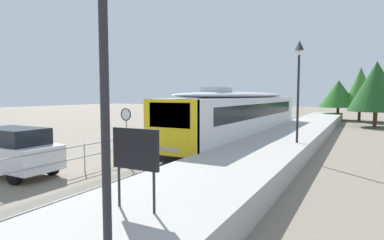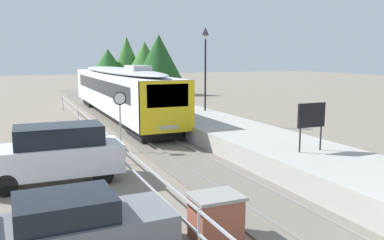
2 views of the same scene
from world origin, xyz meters
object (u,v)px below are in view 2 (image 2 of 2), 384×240
object	(u,v)px
platform_notice_board	(311,117)
parked_suv_white	(55,153)
commuter_train	(119,88)
platform_lamp_mid_platform	(205,53)
speed_limit_sign	(120,107)
parked_hatchback_grey	(76,228)
brick_utility_cabinet	(216,217)

from	to	relation	value
platform_notice_board	parked_suv_white	size ratio (longest dim) A/B	0.39
commuter_train	platform_notice_board	size ratio (longest dim) A/B	11.54
platform_lamp_mid_platform	platform_notice_board	bearing A→B (deg)	-96.39
platform_lamp_mid_platform	parked_suv_white	xyz separation A→B (m)	(-10.11, -9.21, -3.56)
speed_limit_sign	parked_suv_white	distance (m)	4.97
speed_limit_sign	platform_notice_board	bearing A→B (deg)	-48.76
platform_notice_board	parked_hatchback_grey	xyz separation A→B (m)	(-8.88, -3.27, -1.40)
brick_utility_cabinet	parked_suv_white	size ratio (longest dim) A/B	0.26
platform_notice_board	commuter_train	bearing A→B (deg)	100.89
platform_notice_board	brick_utility_cabinet	xyz separation A→B (m)	(-5.67, -3.46, -1.61)
commuter_train	platform_notice_board	world-z (taller)	commuter_train
platform_notice_board	speed_limit_sign	distance (m)	8.50
brick_utility_cabinet	parked_suv_white	world-z (taller)	parked_suv_white
platform_lamp_mid_platform	parked_suv_white	world-z (taller)	platform_lamp_mid_platform
brick_utility_cabinet	parked_hatchback_grey	bearing A→B (deg)	176.64
brick_utility_cabinet	parked_hatchback_grey	world-z (taller)	parked_hatchback_grey
platform_lamp_mid_platform	speed_limit_sign	distance (m)	9.22
commuter_train	parked_hatchback_grey	world-z (taller)	commuter_train
speed_limit_sign	brick_utility_cabinet	distance (m)	9.97
platform_notice_board	brick_utility_cabinet	bearing A→B (deg)	-148.59
commuter_train	platform_lamp_mid_platform	size ratio (longest dim) A/B	3.88
parked_suv_white	parked_hatchback_grey	bearing A→B (deg)	-91.04
platform_lamp_mid_platform	brick_utility_cabinet	size ratio (longest dim) A/B	4.42
speed_limit_sign	parked_hatchback_grey	bearing A→B (deg)	-108.76
platform_notice_board	speed_limit_sign	bearing A→B (deg)	131.24
platform_notice_board	speed_limit_sign	size ratio (longest dim) A/B	0.64
platform_lamp_mid_platform	speed_limit_sign	size ratio (longest dim) A/B	1.91
parked_suv_white	speed_limit_sign	bearing A→B (deg)	49.19
speed_limit_sign	platform_lamp_mid_platform	bearing A→B (deg)	38.59
parked_hatchback_grey	brick_utility_cabinet	bearing A→B (deg)	-3.36
speed_limit_sign	parked_hatchback_grey	distance (m)	10.29
brick_utility_cabinet	parked_suv_white	distance (m)	6.93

